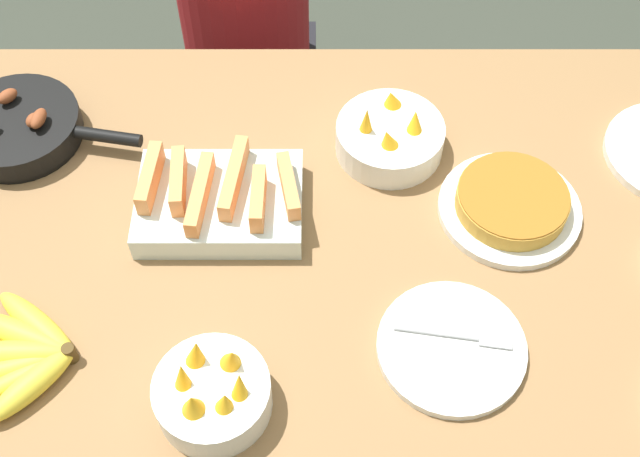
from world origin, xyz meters
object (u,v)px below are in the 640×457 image
at_px(fruit_bowl_mango, 213,393).
at_px(person_figure, 248,57).
at_px(skillet, 20,128).
at_px(fruit_bowl_citrus, 390,137).
at_px(melon_tray, 219,200).
at_px(frittata_plate_center, 511,204).
at_px(banana_bunch, 25,354).
at_px(empty_plate_far_right, 452,347).

bearing_deg(fruit_bowl_mango, person_figure, 91.29).
xyz_separation_m(skillet, person_figure, (0.38, 0.52, -0.29)).
xyz_separation_m(skillet, fruit_bowl_mango, (0.40, -0.53, 0.01)).
bearing_deg(fruit_bowl_mango, fruit_bowl_citrus, 60.67).
xyz_separation_m(melon_tray, frittata_plate_center, (0.51, -0.00, -0.01)).
distance_m(banana_bunch, skillet, 0.47).
xyz_separation_m(melon_tray, fruit_bowl_mango, (0.02, -0.36, 0.00)).
distance_m(frittata_plate_center, fruit_bowl_citrus, 0.25).
distance_m(banana_bunch, empty_plate_far_right, 0.66).
xyz_separation_m(empty_plate_far_right, person_figure, (-0.39, 0.96, -0.27)).
relative_size(skillet, fruit_bowl_mango, 2.06).
bearing_deg(fruit_bowl_citrus, banana_bunch, -143.28).
relative_size(skillet, person_figure, 0.31).
bearing_deg(person_figure, frittata_plate_center, -53.42).
height_order(melon_tray, fruit_bowl_mango, fruit_bowl_mango).
relative_size(frittata_plate_center, fruit_bowl_citrus, 1.26).
bearing_deg(skillet, frittata_plate_center, -0.80).
relative_size(melon_tray, person_figure, 0.24).
distance_m(skillet, fruit_bowl_citrus, 0.69).
height_order(banana_bunch, person_figure, person_figure).
bearing_deg(skillet, empty_plate_far_right, -19.91).
xyz_separation_m(frittata_plate_center, person_figure, (-0.51, 0.69, -0.29)).
bearing_deg(person_figure, fruit_bowl_citrus, -60.38).
height_order(skillet, fruit_bowl_citrus, fruit_bowl_citrus).
xyz_separation_m(banana_bunch, melon_tray, (0.28, 0.29, 0.01)).
height_order(empty_plate_far_right, person_figure, person_figure).
bearing_deg(fruit_bowl_mango, skillet, 126.88).
bearing_deg(empty_plate_far_right, banana_bunch, -178.61).
distance_m(skillet, person_figure, 0.70).
bearing_deg(empty_plate_far_right, skillet, 149.76).
xyz_separation_m(melon_tray, empty_plate_far_right, (0.38, -0.27, -0.03)).
distance_m(empty_plate_far_right, fruit_bowl_citrus, 0.43).
relative_size(melon_tray, empty_plate_far_right, 1.22).
xyz_separation_m(fruit_bowl_citrus, person_figure, (-0.31, 0.54, -0.30)).
bearing_deg(melon_tray, skillet, 155.64).
relative_size(fruit_bowl_mango, fruit_bowl_citrus, 0.87).
height_order(frittata_plate_center, fruit_bowl_mango, fruit_bowl_mango).
relative_size(frittata_plate_center, person_figure, 0.21).
xyz_separation_m(banana_bunch, fruit_bowl_mango, (0.30, -0.07, 0.02)).
bearing_deg(fruit_bowl_mango, frittata_plate_center, 36.34).
bearing_deg(banana_bunch, melon_tray, 45.84).
xyz_separation_m(melon_tray, fruit_bowl_citrus, (0.30, 0.15, -0.00)).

